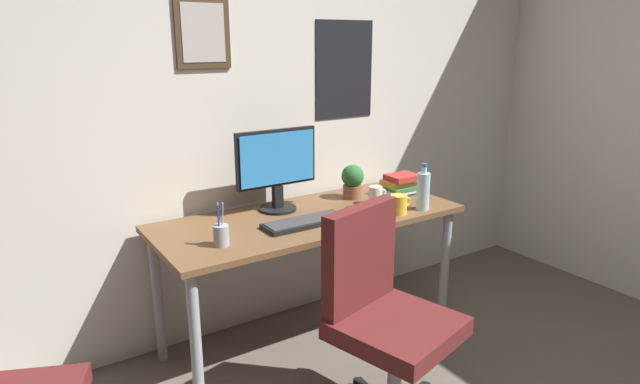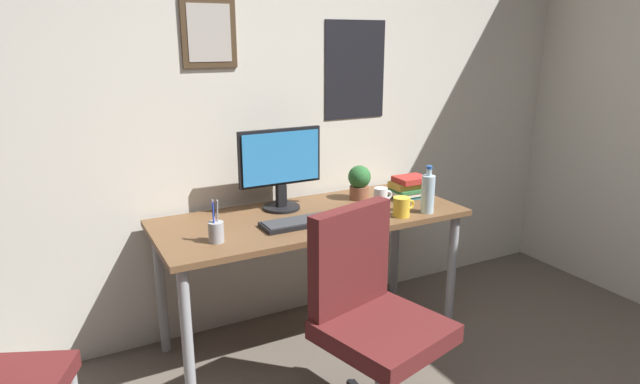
{
  "view_description": "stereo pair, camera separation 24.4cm",
  "coord_description": "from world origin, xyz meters",
  "px_view_note": "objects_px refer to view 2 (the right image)",
  "views": [
    {
      "loc": [
        -1.32,
        -0.5,
        1.62
      ],
      "look_at": [
        0.08,
        1.64,
        0.88
      ],
      "focal_mm": 30.04,
      "sensor_mm": 36.0,
      "label": 1
    },
    {
      "loc": [
        -1.11,
        -0.62,
        1.62
      ],
      "look_at": [
        0.08,
        1.64,
        0.88
      ],
      "focal_mm": 30.04,
      "sensor_mm": 36.0,
      "label": 2
    }
  ],
  "objects_px": {
    "keyboard": "(304,222)",
    "coffee_mug_near": "(402,207)",
    "water_bottle": "(428,193)",
    "potted_plant": "(359,181)",
    "office_chair": "(370,310)",
    "computer_mouse": "(355,211)",
    "monitor": "(280,165)",
    "coffee_mug_far": "(381,197)",
    "pen_cup": "(216,231)",
    "book_stack_left": "(408,187)"
  },
  "relations": [
    {
      "from": "coffee_mug_near",
      "to": "pen_cup",
      "type": "xyz_separation_m",
      "value": [
        -0.96,
        0.09,
        0.0
      ]
    },
    {
      "from": "water_bottle",
      "to": "book_stack_left",
      "type": "xyz_separation_m",
      "value": [
        0.08,
        0.28,
        -0.05
      ]
    },
    {
      "from": "monitor",
      "to": "pen_cup",
      "type": "height_order",
      "value": "monitor"
    },
    {
      "from": "keyboard",
      "to": "pen_cup",
      "type": "height_order",
      "value": "pen_cup"
    },
    {
      "from": "computer_mouse",
      "to": "potted_plant",
      "type": "xyz_separation_m",
      "value": [
        0.17,
        0.23,
        0.09
      ]
    },
    {
      "from": "office_chair",
      "to": "coffee_mug_near",
      "type": "distance_m",
      "value": 0.7
    },
    {
      "from": "office_chair",
      "to": "water_bottle",
      "type": "relative_size",
      "value": 3.76
    },
    {
      "from": "potted_plant",
      "to": "pen_cup",
      "type": "relative_size",
      "value": 0.98
    },
    {
      "from": "keyboard",
      "to": "coffee_mug_far",
      "type": "height_order",
      "value": "coffee_mug_far"
    },
    {
      "from": "office_chair",
      "to": "computer_mouse",
      "type": "xyz_separation_m",
      "value": [
        0.27,
        0.58,
        0.22
      ]
    },
    {
      "from": "computer_mouse",
      "to": "monitor",
      "type": "bearing_deg",
      "value": 137.59
    },
    {
      "from": "water_bottle",
      "to": "book_stack_left",
      "type": "relative_size",
      "value": 1.17
    },
    {
      "from": "office_chair",
      "to": "computer_mouse",
      "type": "distance_m",
      "value": 0.68
    },
    {
      "from": "monitor",
      "to": "keyboard",
      "type": "height_order",
      "value": "monitor"
    },
    {
      "from": "potted_plant",
      "to": "pen_cup",
      "type": "xyz_separation_m",
      "value": [
        -0.93,
        -0.28,
        -0.05
      ]
    },
    {
      "from": "potted_plant",
      "to": "book_stack_left",
      "type": "distance_m",
      "value": 0.29
    },
    {
      "from": "water_bottle",
      "to": "pen_cup",
      "type": "relative_size",
      "value": 1.26
    },
    {
      "from": "monitor",
      "to": "water_bottle",
      "type": "bearing_deg",
      "value": -32.51
    },
    {
      "from": "office_chair",
      "to": "keyboard",
      "type": "xyz_separation_m",
      "value": [
        -0.03,
        0.57,
        0.22
      ]
    },
    {
      "from": "water_bottle",
      "to": "potted_plant",
      "type": "bearing_deg",
      "value": 116.17
    },
    {
      "from": "keyboard",
      "to": "coffee_mug_near",
      "type": "bearing_deg",
      "value": -13.92
    },
    {
      "from": "coffee_mug_near",
      "to": "potted_plant",
      "type": "distance_m",
      "value": 0.37
    },
    {
      "from": "monitor",
      "to": "book_stack_left",
      "type": "xyz_separation_m",
      "value": [
        0.74,
        -0.14,
        -0.18
      ]
    },
    {
      "from": "office_chair",
      "to": "book_stack_left",
      "type": "distance_m",
      "value": 1.04
    },
    {
      "from": "office_chair",
      "to": "keyboard",
      "type": "distance_m",
      "value": 0.61
    },
    {
      "from": "potted_plant",
      "to": "book_stack_left",
      "type": "bearing_deg",
      "value": -20.94
    },
    {
      "from": "coffee_mug_near",
      "to": "coffee_mug_far",
      "type": "bearing_deg",
      "value": 88.14
    },
    {
      "from": "office_chair",
      "to": "coffee_mug_far",
      "type": "height_order",
      "value": "office_chair"
    },
    {
      "from": "office_chair",
      "to": "coffee_mug_near",
      "type": "relative_size",
      "value": 7.57
    },
    {
      "from": "monitor",
      "to": "computer_mouse",
      "type": "xyz_separation_m",
      "value": [
        0.3,
        -0.27,
        -0.22
      ]
    },
    {
      "from": "pen_cup",
      "to": "keyboard",
      "type": "bearing_deg",
      "value": 4.25
    },
    {
      "from": "monitor",
      "to": "keyboard",
      "type": "bearing_deg",
      "value": -90.24
    },
    {
      "from": "monitor",
      "to": "potted_plant",
      "type": "bearing_deg",
      "value": -4.64
    },
    {
      "from": "office_chair",
      "to": "water_bottle",
      "type": "xyz_separation_m",
      "value": [
        0.63,
        0.44,
        0.31
      ]
    },
    {
      "from": "keyboard",
      "to": "water_bottle",
      "type": "height_order",
      "value": "water_bottle"
    },
    {
      "from": "keyboard",
      "to": "coffee_mug_far",
      "type": "relative_size",
      "value": 3.82
    },
    {
      "from": "monitor",
      "to": "coffee_mug_far",
      "type": "relative_size",
      "value": 4.09
    },
    {
      "from": "office_chair",
      "to": "computer_mouse",
      "type": "bearing_deg",
      "value": 64.73
    },
    {
      "from": "office_chair",
      "to": "potted_plant",
      "type": "relative_size",
      "value": 4.87
    },
    {
      "from": "monitor",
      "to": "pen_cup",
      "type": "distance_m",
      "value": 0.59
    },
    {
      "from": "keyboard",
      "to": "coffee_mug_near",
      "type": "height_order",
      "value": "coffee_mug_near"
    },
    {
      "from": "water_bottle",
      "to": "coffee_mug_near",
      "type": "distance_m",
      "value": 0.17
    },
    {
      "from": "keyboard",
      "to": "water_bottle",
      "type": "distance_m",
      "value": 0.68
    },
    {
      "from": "coffee_mug_near",
      "to": "monitor",
      "type": "bearing_deg",
      "value": 140.88
    },
    {
      "from": "office_chair",
      "to": "book_stack_left",
      "type": "bearing_deg",
      "value": 45.09
    },
    {
      "from": "pen_cup",
      "to": "book_stack_left",
      "type": "distance_m",
      "value": 1.21
    },
    {
      "from": "monitor",
      "to": "book_stack_left",
      "type": "relative_size",
      "value": 2.13
    },
    {
      "from": "coffee_mug_far",
      "to": "pen_cup",
      "type": "xyz_separation_m",
      "value": [
        -0.96,
        -0.11,
        0.0
      ]
    },
    {
      "from": "computer_mouse",
      "to": "pen_cup",
      "type": "height_order",
      "value": "pen_cup"
    },
    {
      "from": "potted_plant",
      "to": "pen_cup",
      "type": "height_order",
      "value": "pen_cup"
    }
  ]
}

